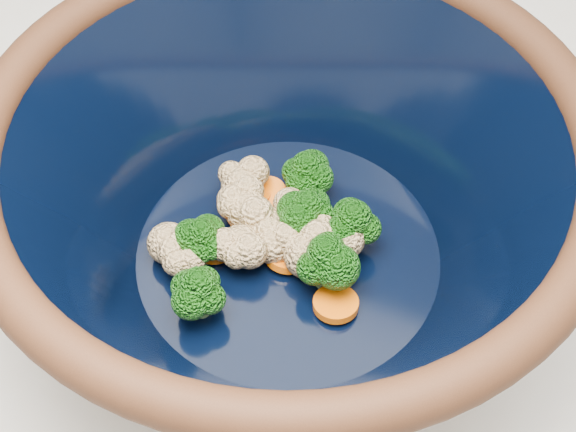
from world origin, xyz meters
The scene contains 2 objects.
mixing_bowl centered at (-0.11, 0.07, 1.00)m, with size 0.49×0.49×0.17m.
vegetable_pile centered at (-0.12, 0.07, 0.96)m, with size 0.16×0.16×0.05m.
Camera 1 is at (0.03, -0.24, 1.41)m, focal length 50.00 mm.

